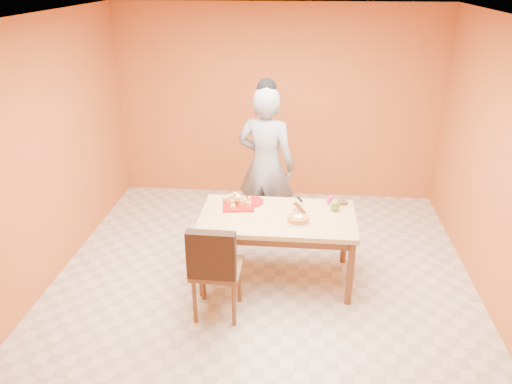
# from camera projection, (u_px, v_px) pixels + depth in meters

# --- Properties ---
(floor) EXTENTS (5.00, 5.00, 0.00)m
(floor) POSITION_uv_depth(u_px,v_px,m) (261.00, 290.00, 5.23)
(floor) COLOR beige
(floor) RESTS_ON ground
(ceiling) EXTENTS (5.00, 5.00, 0.00)m
(ceiling) POSITION_uv_depth(u_px,v_px,m) (263.00, 19.00, 4.12)
(ceiling) COLOR silver
(ceiling) RESTS_ON wall_back
(wall_back) EXTENTS (4.50, 0.00, 4.50)m
(wall_back) POSITION_uv_depth(u_px,v_px,m) (277.00, 104.00, 6.95)
(wall_back) COLOR #CB642F
(wall_back) RESTS_ON floor
(wall_left) EXTENTS (0.00, 5.00, 5.00)m
(wall_left) POSITION_uv_depth(u_px,v_px,m) (33.00, 163.00, 4.87)
(wall_left) COLOR #CB642F
(wall_left) RESTS_ON floor
(wall_right) EXTENTS (0.00, 5.00, 5.00)m
(wall_right) POSITION_uv_depth(u_px,v_px,m) (511.00, 180.00, 4.48)
(wall_right) COLOR #CB642F
(wall_right) RESTS_ON floor
(dining_table) EXTENTS (1.60, 0.90, 0.76)m
(dining_table) POSITION_uv_depth(u_px,v_px,m) (278.00, 223.00, 5.18)
(dining_table) COLOR tan
(dining_table) RESTS_ON floor
(dining_chair) EXTENTS (0.47, 0.54, 1.01)m
(dining_chair) POSITION_uv_depth(u_px,v_px,m) (216.00, 267.00, 4.68)
(dining_chair) COLOR brown
(dining_chair) RESTS_ON floor
(pastry_pile) EXTENTS (0.29, 0.29, 0.10)m
(pastry_pile) POSITION_uv_depth(u_px,v_px,m) (238.00, 200.00, 5.32)
(pastry_pile) COLOR #E4BF61
(pastry_pile) RESTS_ON pastry_platter
(person) EXTENTS (0.78, 0.60, 1.90)m
(person) POSITION_uv_depth(u_px,v_px,m) (266.00, 166.00, 5.89)
(person) COLOR gray
(person) RESTS_ON floor
(pastry_platter) EXTENTS (0.37, 0.37, 0.02)m
(pastry_platter) POSITION_uv_depth(u_px,v_px,m) (238.00, 205.00, 5.34)
(pastry_platter) COLOR #9C100E
(pastry_platter) RESTS_ON dining_table
(red_dinner_plate) EXTENTS (0.35, 0.35, 0.02)m
(red_dinner_plate) POSITION_uv_depth(u_px,v_px,m) (250.00, 202.00, 5.42)
(red_dinner_plate) COLOR #9C100E
(red_dinner_plate) RESTS_ON dining_table
(white_cake_plate) EXTENTS (0.33, 0.33, 0.01)m
(white_cake_plate) POSITION_uv_depth(u_px,v_px,m) (298.00, 222.00, 5.00)
(white_cake_plate) COLOR white
(white_cake_plate) RESTS_ON dining_table
(sponge_cake) EXTENTS (0.27, 0.27, 0.05)m
(sponge_cake) POSITION_uv_depth(u_px,v_px,m) (298.00, 219.00, 4.99)
(sponge_cake) COLOR orange
(sponge_cake) RESTS_ON white_cake_plate
(cake_server) EXTENTS (0.16, 0.27, 0.01)m
(cake_server) POSITION_uv_depth(u_px,v_px,m) (299.00, 208.00, 5.13)
(cake_server) COLOR silver
(cake_server) RESTS_ON sponge_cake
(egg_ornament) EXTENTS (0.11, 0.09, 0.13)m
(egg_ornament) POSITION_uv_depth(u_px,v_px,m) (335.00, 205.00, 5.20)
(egg_ornament) COLOR olive
(egg_ornament) RESTS_ON dining_table
(magenta_glass) EXTENTS (0.08, 0.08, 0.09)m
(magenta_glass) POSITION_uv_depth(u_px,v_px,m) (330.00, 200.00, 5.37)
(magenta_glass) COLOR #BF1C70
(magenta_glass) RESTS_ON dining_table
(checker_tin) EXTENTS (0.15, 0.15, 0.03)m
(checker_tin) POSITION_uv_depth(u_px,v_px,m) (342.00, 202.00, 5.38)
(checker_tin) COLOR #36180E
(checker_tin) RESTS_ON dining_table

